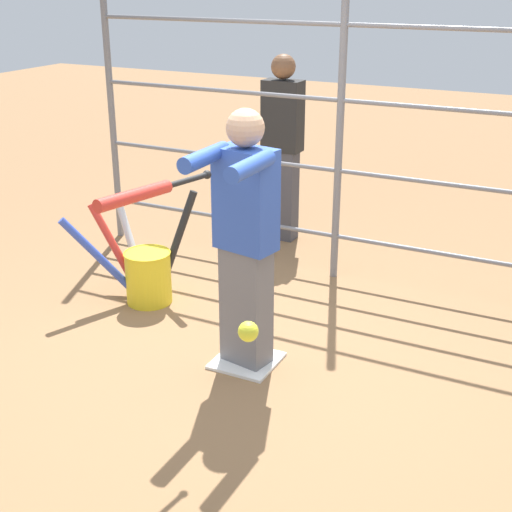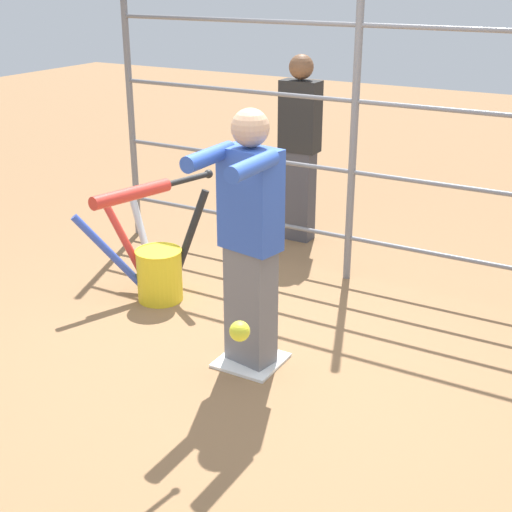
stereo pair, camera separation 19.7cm
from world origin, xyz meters
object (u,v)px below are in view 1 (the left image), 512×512
softball_in_flight (248,332)px  bystander_behind_fence (282,146)px  bat_bucket (145,272)px  batter (245,234)px  baseball_bat_swinging (145,193)px

softball_in_flight → bystander_behind_fence: size_ratio=0.06×
bat_bucket → softball_in_flight: bearing=137.3°
batter → bystander_behind_fence: 2.39m
softball_in_flight → batter: bearing=-61.7°
batter → bystander_behind_fence: size_ratio=0.97×
batter → bystander_behind_fence: bystander_behind_fence is taller
softball_in_flight → bat_bucket: size_ratio=0.11×
softball_in_flight → baseball_bat_swinging: bearing=-14.0°
baseball_bat_swinging → batter: bearing=-94.4°
bystander_behind_fence → softball_in_flight: bearing=112.3°
batter → bat_bucket: size_ratio=1.93×
bat_bucket → bystander_behind_fence: (-0.34, -1.76, 0.65)m
bat_bucket → bystander_behind_fence: bearing=-101.1°
bat_bucket → bystander_behind_fence: 1.90m
batter → softball_in_flight: bearing=118.3°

